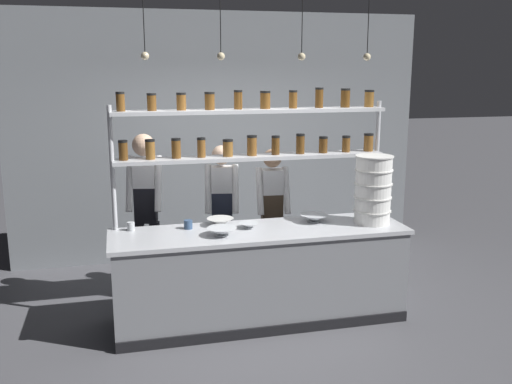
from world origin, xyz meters
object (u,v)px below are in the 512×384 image
chef_left (146,205)px  prep_bowl_center_back (249,226)px  chef_center (222,209)px  serving_cup_by_board (131,226)px  serving_cup_front (188,224)px  prep_bowl_near_left (222,232)px  prep_bowl_center_front (220,222)px  container_stack (373,190)px  spice_shelf_unit (253,138)px  chef_right (272,211)px  prep_bowl_near_right (314,218)px

chef_left → prep_bowl_center_back: size_ratio=9.34×
chef_center → serving_cup_by_board: chef_center is taller
serving_cup_front → chef_center: bearing=55.3°
chef_left → serving_cup_front: chef_left is taller
prep_bowl_near_left → serving_cup_by_board: size_ratio=3.43×
prep_bowl_center_front → prep_bowl_near_left: bearing=-97.8°
container_stack → serving_cup_front: size_ratio=7.94×
container_stack → prep_bowl_center_front: container_stack is taller
spice_shelf_unit → chef_right: size_ratio=1.72×
chef_left → container_stack: chef_left is taller
container_stack → prep_bowl_near_right: 0.64m
prep_bowl_near_right → serving_cup_by_board: (-1.78, 0.13, 0.00)m
spice_shelf_unit → prep_bowl_near_right: spice_shelf_unit is taller
container_stack → serving_cup_by_board: container_stack is taller
chef_right → prep_bowl_center_front: chef_right is taller
container_stack → prep_bowl_center_back: 1.27m
prep_bowl_near_right → prep_bowl_center_back: bearing=-175.0°
serving_cup_by_board → chef_left: bearing=72.0°
prep_bowl_near_right → serving_cup_front: bearing=177.5°
serving_cup_front → serving_cup_by_board: 0.54m
prep_bowl_center_back → prep_bowl_near_right: 0.69m
spice_shelf_unit → serving_cup_front: size_ratio=31.93×
chef_left → prep_bowl_near_left: 1.10m
prep_bowl_near_right → chef_left: bearing=158.0°
chef_left → serving_cup_by_board: (-0.17, -0.52, -0.07)m
chef_left → chef_right: (1.35, -0.03, -0.14)m
container_stack → serving_cup_front: bearing=172.8°
chef_left → chef_center: bearing=15.4°
prep_bowl_near_left → chef_left: bearing=125.2°
prep_bowl_center_front → serving_cup_by_board: (-0.85, 0.03, 0.01)m
chef_right → chef_center: bearing=176.8°
prep_bowl_center_front → spice_shelf_unit: bearing=15.7°
prep_bowl_near_left → prep_bowl_near_right: (0.98, 0.25, 0.00)m
prep_bowl_center_front → container_stack: bearing=-10.4°
spice_shelf_unit → prep_bowl_near_left: size_ratio=9.77×
chef_left → prep_bowl_near_left: bearing=-42.9°
serving_cup_front → serving_cup_by_board: (-0.53, 0.07, -0.00)m
chef_right → prep_bowl_center_back: bearing=-116.6°
prep_bowl_near_right → serving_cup_front: 1.25m
spice_shelf_unit → container_stack: 1.28m
container_stack → prep_bowl_center_front: 1.53m
spice_shelf_unit → serving_cup_front: spice_shelf_unit is taller
prep_bowl_center_front → prep_bowl_center_back: bearing=-32.7°
chef_right → serving_cup_front: 1.14m
chef_left → serving_cup_front: bearing=-46.7°
spice_shelf_unit → chef_right: 1.01m
spice_shelf_unit → prep_bowl_center_back: size_ratio=14.28×
spice_shelf_unit → chef_center: 0.99m
chef_right → container_stack: size_ratio=2.34×
spice_shelf_unit → serving_cup_by_board: (-1.20, -0.07, -0.79)m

